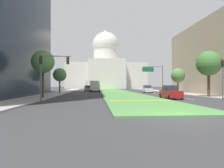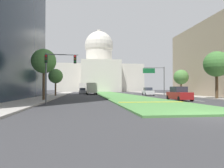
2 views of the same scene
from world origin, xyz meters
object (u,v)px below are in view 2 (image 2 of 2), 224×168
sedan_distant (82,91)px  street_tree_right_mid (181,77)px  sedan_midblock (148,92)px  sedan_far_horizon (90,90)px  street_tree_right_near (217,64)px  street_tree_left_mid (56,76)px  city_bus (91,88)px  street_tree_left_near (44,61)px  overhead_guide_sign (156,75)px  sedan_lead_stopped (179,94)px  box_truck_delivery (83,88)px  sedan_very_far (83,90)px  traffic_light_near_left (55,67)px  capitol_building (99,72)px

sedan_distant → street_tree_right_mid: bearing=-44.6°
sedan_midblock → sedan_far_horizon: (-12.27, 30.77, 0.03)m
sedan_distant → street_tree_right_near: bearing=-59.3°
street_tree_left_mid → city_bus: size_ratio=0.50×
street_tree_right_mid → sedan_distant: size_ratio=1.26×
street_tree_left_near → street_tree_right_near: 24.26m
overhead_guide_sign → sedan_far_horizon: (-14.19, 31.01, -3.76)m
street_tree_left_near → sedan_lead_stopped: street_tree_left_near is taller
sedan_lead_stopped → city_bus: (-10.49, 30.90, 0.91)m
sedan_midblock → sedan_distant: 20.74m
street_tree_right_mid → sedan_midblock: size_ratio=1.22×
sedan_far_horizon → street_tree_right_mid: bearing=-64.3°
street_tree_right_near → box_truck_delivery: bearing=116.5°
street_tree_right_mid → sedan_distant: 28.70m
overhead_guide_sign → box_truck_delivery: size_ratio=1.02×
street_tree_right_mid → sedan_very_far: 52.29m
sedan_lead_stopped → city_bus: bearing=108.7°
street_tree_right_mid → sedan_distant: (-20.31, 20.04, -3.10)m
street_tree_right_near → sedan_distant: street_tree_right_near is taller
sedan_far_horizon → sedan_very_far: 11.90m
overhead_guide_sign → box_truck_delivery: bearing=129.1°
street_tree_right_mid → sedan_lead_stopped: bearing=-115.7°
sedan_midblock → sedan_very_far: size_ratio=0.97×
traffic_light_near_left → sedan_midblock: 31.26m
sedan_lead_stopped → sedan_far_horizon: 52.89m
street_tree_left_near → sedan_very_far: size_ratio=1.45×
sedan_very_far → sedan_lead_stopped: bearing=-78.4°
street_tree_right_mid → sedan_very_far: street_tree_right_mid is taller
overhead_guide_sign → street_tree_right_mid: size_ratio=1.20×
street_tree_left_near → sedan_very_far: 62.31m
sedan_midblock → sedan_distant: sedan_midblock is taller
traffic_light_near_left → sedan_midblock: (17.38, 25.81, -2.96)m
overhead_guide_sign → sedan_distant: (-16.91, 14.58, -3.83)m
street_tree_right_near → sedan_very_far: (-19.83, 61.18, -4.34)m
street_tree_right_near → sedan_midblock: 19.90m
sedan_far_horizon → street_tree_right_near: bearing=-71.1°
street_tree_left_near → street_tree_right_mid: street_tree_left_near is taller
street_tree_right_near → sedan_very_far: 64.46m
traffic_light_near_left → sedan_distant: bearing=86.6°
sedan_very_far → city_bus: 32.67m
capitol_building → street_tree_right_near: size_ratio=5.58×
box_truck_delivery → city_bus: 10.80m
capitol_building → box_truck_delivery: (-7.48, -37.82, -8.03)m
overhead_guide_sign → box_truck_delivery: overhead_guide_sign is taller
sedan_distant → sedan_very_far: size_ratio=0.93×
overhead_guide_sign → street_tree_left_mid: size_ratio=1.17×
capitol_building → city_bus: 49.31m
sedan_lead_stopped → street_tree_right_near: bearing=18.6°
street_tree_right_near → city_bus: size_ratio=0.64×
street_tree_right_near → box_truck_delivery: (-19.50, 39.19, -3.43)m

